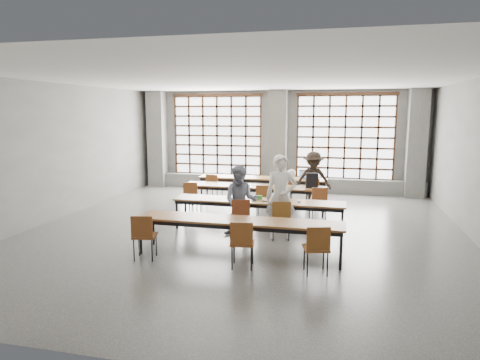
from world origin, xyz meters
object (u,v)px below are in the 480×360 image
(chair_mid_left, at_px, (192,194))
(chair_back_right, at_px, (313,189))
(red_pouch, at_px, (145,233))
(chair_near_left, at_px, (144,232))
(laptop_back, at_px, (306,176))
(student_back, at_px, (313,179))
(desk_row_b, at_px, (254,188))
(chair_back_mid, at_px, (286,188))
(laptop_front, at_px, (282,198))
(chair_front_right, at_px, (281,216))
(chair_back_left, at_px, (213,185))
(chair_near_mid, at_px, (242,240))
(chair_near_right, at_px, (317,245))
(backpack, at_px, (312,180))
(desk_row_c, at_px, (258,203))
(desk_row_d, at_px, (239,223))
(student_male, at_px, (281,197))
(chair_mid_centre, at_px, (264,197))
(green_box, at_px, (257,197))
(chair_front_left, at_px, (240,214))
(phone, at_px, (265,201))
(student_female, at_px, (241,201))
(plastic_bag, at_px, (292,174))
(mouse, at_px, (299,202))
(chair_mid_right, at_px, (318,200))
(desk_row_a, at_px, (263,179))

(chair_mid_left, bearing_deg, chair_back_right, 25.57)
(red_pouch, bearing_deg, chair_mid_left, 96.01)
(chair_near_left, relative_size, laptop_back, 1.98)
(student_back, bearing_deg, desk_row_b, -155.92)
(chair_back_mid, bearing_deg, laptop_front, -84.44)
(laptop_back, bearing_deg, chair_front_right, -92.41)
(chair_back_left, distance_m, chair_near_mid, 5.71)
(chair_near_right, bearing_deg, backpack, 95.24)
(desk_row_c, xyz_separation_m, chair_back_mid, (0.28, 2.80, -0.13))
(desk_row_d, height_order, student_back, student_back)
(desk_row_c, height_order, red_pouch, desk_row_c)
(chair_back_mid, xyz_separation_m, chair_front_right, (0.34, -3.43, 0.00))
(laptop_back, relative_size, backpack, 1.11)
(student_back, bearing_deg, student_male, -106.59)
(chair_mid_centre, relative_size, chair_near_mid, 1.00)
(chair_near_left, xyz_separation_m, backpack, (2.80, 4.45, 0.39))
(chair_near_left, distance_m, red_pouch, 0.09)
(backpack, bearing_deg, green_box, -128.95)
(desk_row_d, distance_m, chair_mid_centre, 3.14)
(chair_front_right, height_order, student_male, student_male)
(chair_back_left, bearing_deg, chair_front_left, -63.99)
(phone, bearing_deg, student_female, -140.19)
(chair_near_left, xyz_separation_m, green_box, (1.65, 2.57, 0.24))
(student_female, bearing_deg, chair_mid_centre, 79.29)
(chair_back_right, bearing_deg, chair_front_left, -111.41)
(desk_row_b, xyz_separation_m, chair_mid_left, (-1.60, -0.63, -0.13))
(chair_back_right, xyz_separation_m, chair_front_right, (-0.45, -3.43, 0.00))
(plastic_bag, bearing_deg, phone, -92.98)
(chair_near_mid, bearing_deg, laptop_front, 82.34)
(chair_near_left, height_order, mouse, chair_near_left)
(laptop_front, distance_m, phone, 0.42)
(phone, bearing_deg, desk_row_c, 150.95)
(chair_mid_centre, height_order, chair_mid_right, same)
(chair_front_right, bearing_deg, chair_near_left, -141.29)
(laptop_back, bearing_deg, backpack, -79.15)
(plastic_bag, bearing_deg, backpack, -64.29)
(chair_mid_right, distance_m, backpack, 0.81)
(chair_front_right, bearing_deg, chair_back_left, 126.85)
(chair_near_mid, bearing_deg, chair_front_right, 77.16)
(student_female, distance_m, mouse, 1.34)
(chair_front_left, bearing_deg, mouse, 26.28)
(desk_row_b, height_order, red_pouch, desk_row_b)
(student_male, bearing_deg, chair_near_mid, -113.80)
(chair_mid_centre, height_order, laptop_back, laptop_back)
(red_pouch, bearing_deg, phone, 50.62)
(backpack, bearing_deg, desk_row_d, -113.81)
(chair_back_mid, distance_m, chair_mid_centre, 1.57)
(student_male, height_order, laptop_back, student_male)
(chair_front_right, distance_m, chair_near_left, 2.97)
(desk_row_a, height_order, student_female, student_female)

